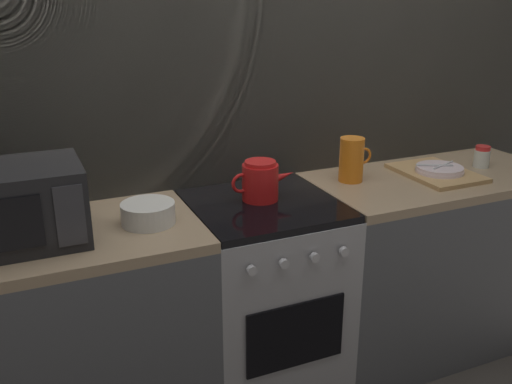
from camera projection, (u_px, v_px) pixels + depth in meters
ground_plane at (263, 384)px, 2.63m from camera, size 8.00×8.00×0.00m
back_wall at (234, 115)px, 2.50m from camera, size 3.60×0.05×2.40m
counter_left at (46, 348)px, 2.13m from camera, size 1.20×0.60×0.90m
stove_unit at (264, 299)px, 2.48m from camera, size 0.60×0.63×0.90m
counter_right at (428, 261)px, 2.82m from camera, size 1.20×0.60×0.90m
microwave at (13, 206)px, 1.91m from camera, size 0.46×0.35×0.27m
kettle at (261, 181)px, 2.33m from camera, size 0.28×0.15×0.17m
mixing_bowl at (148, 213)px, 2.11m from camera, size 0.20×0.20×0.08m
pitcher at (352, 160)px, 2.56m from camera, size 0.16×0.11×0.20m
dish_pile at (437, 172)px, 2.66m from camera, size 0.30×0.40×0.06m
spice_jar at (482, 157)px, 2.78m from camera, size 0.08×0.08×0.10m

